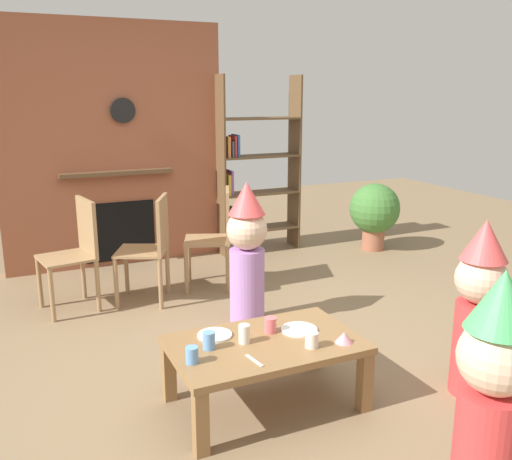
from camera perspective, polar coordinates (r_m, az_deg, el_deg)
name	(u,v)px	position (r m, az deg, el deg)	size (l,w,h in m)	color
ground_plane	(260,360)	(3.80, 0.45, -13.16)	(12.00, 12.00, 0.00)	#846B4C
brick_fireplace_feature	(113,147)	(5.78, -14.38, 8.22)	(2.20, 0.28, 2.40)	#935138
bookshelf	(253,173)	(6.05, -0.32, 5.87)	(0.90, 0.28, 1.90)	brown
coffee_table	(265,351)	(3.18, 0.94, -12.27)	(1.05, 0.65, 0.39)	olive
paper_cup_near_left	(312,340)	(3.09, 5.71, -11.09)	(0.07, 0.07, 0.09)	silver
paper_cup_near_right	(209,340)	(3.06, -4.83, -11.18)	(0.07, 0.07, 0.10)	#669EE0
paper_cup_center	(244,334)	(3.12, -1.21, -10.56)	(0.06, 0.06, 0.10)	silver
paper_cup_far_left	(192,355)	(2.93, -6.56, -12.57)	(0.07, 0.07, 0.09)	#669EE0
paper_cup_far_right	(270,325)	(3.25, 1.48, -9.67)	(0.07, 0.07, 0.09)	#E5666B
paper_plate_front	(299,329)	(3.29, 4.43, -10.10)	(0.21, 0.21, 0.01)	white
paper_plate_rear	(215,335)	(3.22, -4.24, -10.64)	(0.20, 0.20, 0.01)	white
birthday_cake_slice	(344,337)	(3.16, 9.00, -10.77)	(0.10, 0.10, 0.06)	pink
table_fork	(254,361)	(2.94, -0.16, -13.19)	(0.15, 0.02, 0.01)	silver
child_with_cone_hat	(492,394)	(2.47, 22.99, -15.16)	(0.30, 0.30, 1.09)	#D13838
child_in_pink	(479,304)	(3.45, 21.79, -7.03)	(0.29, 0.29, 1.05)	#D13838
child_by_the_chairs	(247,250)	(4.16, -0.93, -2.10)	(0.30, 0.30, 1.10)	#B27FCC
dining_chair_left	(77,247)	(4.71, -17.82, -1.71)	(0.47, 0.47, 0.90)	#9E7A51
dining_chair_middle	(152,243)	(4.70, -10.56, -1.31)	(0.53, 0.53, 0.90)	#9E7A51
dining_chair_right	(217,232)	(4.97, -3.96, -0.25)	(0.52, 0.52, 0.90)	#9E7A51
potted_plant_tall	(375,211)	(6.33, 12.02, 1.93)	(0.56, 0.56, 0.75)	#9E5B42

